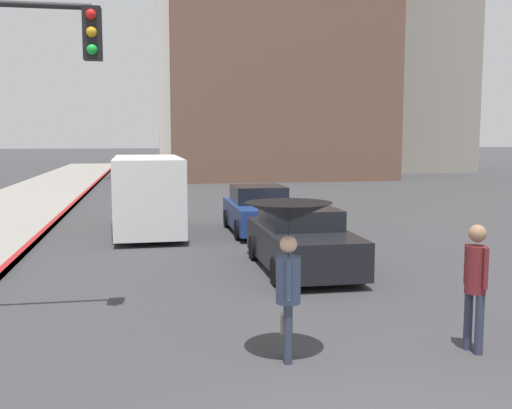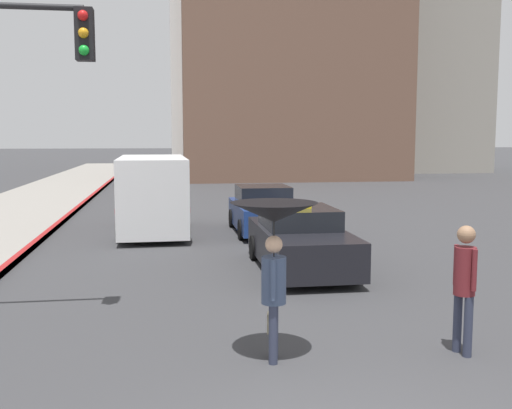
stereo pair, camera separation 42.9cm
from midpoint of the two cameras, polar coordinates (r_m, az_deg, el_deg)
The scene contains 6 objects.
taxi at distance 13.57m, azimuth 3.45°, elevation -3.47°, with size 1.91×4.22×1.57m.
sedan_red at distance 18.83m, azimuth -0.34°, elevation -0.64°, with size 1.91×4.00×1.46m.
ambulance_van at distance 18.89m, azimuth -10.90°, elevation 1.24°, with size 2.17×5.22×2.38m.
pedestrian_with_umbrella at distance 7.89m, azimuth 1.55°, elevation -2.58°, with size 1.16×1.16×2.15m.
pedestrian_man at distance 8.82m, azimuth 18.87°, elevation -6.55°, with size 0.34×0.45×1.81m.
building_tower_far at distance 55.38m, azimuth 12.22°, elevation 15.28°, with size 12.58×9.64×23.20m.
Camera 1 is at (-2.18, -5.23, 3.01)m, focal length 42.00 mm.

